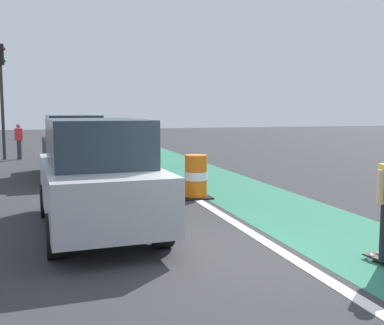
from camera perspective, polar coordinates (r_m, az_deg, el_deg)
The scene contains 10 objects.
ground_plane at distance 7.04m, azimuth 4.48°, elevation -11.70°, with size 100.00×100.00×0.00m, color #2D2D30.
bike_lane_strip at distance 18.99m, azimuth -1.89°, elevation -0.16°, with size 2.50×80.00×0.01m, color #286B51.
lane_divider_stripe at distance 18.66m, azimuth -6.35°, elevation -0.31°, with size 0.20×80.00×0.01m, color silver.
parked_suv_nearest at distance 8.55m, azimuth -11.77°, elevation -1.45°, with size 2.11×4.69×2.04m.
parked_suv_second at distance 15.86m, azimuth -14.53°, elevation 2.07°, with size 2.11×4.69×2.04m.
traffic_barrel_front at distance 11.54m, azimuth 0.50°, elevation -1.81°, with size 0.73×0.73×1.09m.
traffic_barrel_mid at distance 15.64m, azimuth -5.06°, elevation 0.34°, with size 0.73×0.73×1.09m.
traffic_barrel_back at distance 18.56m, azimuth -6.09°, elevation 1.29°, with size 0.73×0.73×1.09m.
traffic_light_corner at distance 22.29m, azimuth -22.60°, elevation 9.34°, with size 0.41×0.32×5.10m.
pedestrian_crossing at distance 22.08m, azimuth -20.69°, elevation 2.60°, with size 0.34×0.20×1.61m.
Camera 1 is at (-2.44, -6.23, 2.19)m, focal length 42.95 mm.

